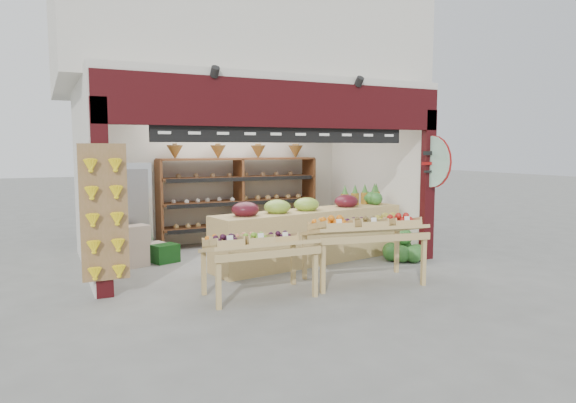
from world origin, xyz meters
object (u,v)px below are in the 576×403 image
at_px(refrigerator, 129,210).
at_px(mid_counter, 311,234).
at_px(watermelon_pile, 403,250).
at_px(display_table_left, 251,243).
at_px(display_table_right, 363,227).
at_px(cardboard_stack, 146,249).
at_px(back_shelving, 239,185).

height_order(refrigerator, mid_counter, refrigerator).
bearing_deg(watermelon_pile, refrigerator, 150.70).
relative_size(mid_counter, display_table_left, 2.53).
bearing_deg(display_table_right, refrigerator, 130.26).
distance_m(mid_counter, watermelon_pile, 1.69).
relative_size(mid_counter, display_table_right, 2.08).
relative_size(cardboard_stack, display_table_right, 0.59).
bearing_deg(display_table_left, mid_counter, 41.07).
bearing_deg(display_table_right, cardboard_stack, 135.55).
height_order(mid_counter, display_table_left, mid_counter).
relative_size(cardboard_stack, mid_counter, 0.29).
bearing_deg(mid_counter, cardboard_stack, 156.98).
distance_m(back_shelving, display_table_right, 3.85).
distance_m(refrigerator, watermelon_pile, 4.99).
relative_size(display_table_right, watermelon_pile, 2.47).
xyz_separation_m(cardboard_stack, watermelon_pile, (4.17, -1.71, -0.07)).
xyz_separation_m(display_table_left, watermelon_pile, (3.25, 0.88, -0.54)).
xyz_separation_m(refrigerator, watermelon_pile, (4.31, -2.42, -0.68)).
distance_m(refrigerator, display_table_right, 4.37).
distance_m(display_table_right, watermelon_pile, 1.86).
height_order(back_shelving, mid_counter, back_shelving).
relative_size(back_shelving, watermelon_pile, 4.60).
distance_m(back_shelving, mid_counter, 2.44).
bearing_deg(back_shelving, watermelon_pile, -54.96).
bearing_deg(watermelon_pile, display_table_right, -148.33).
height_order(display_table_left, watermelon_pile, display_table_left).
bearing_deg(refrigerator, mid_counter, -36.17).
bearing_deg(back_shelving, refrigerator, -168.55).
height_order(display_table_right, watermelon_pile, display_table_right).
bearing_deg(cardboard_stack, display_table_right, -44.45).
relative_size(back_shelving, refrigerator, 1.94).
bearing_deg(display_table_left, back_shelving, 71.97).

